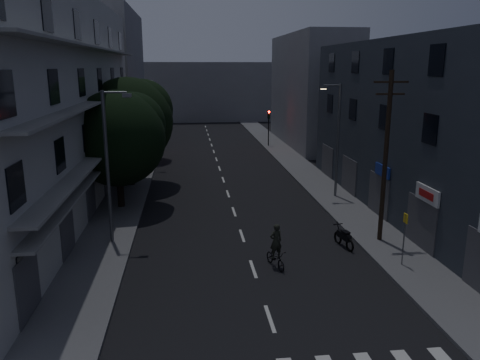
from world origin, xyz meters
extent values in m
plane|color=black|center=(0.00, 25.00, 0.00)|extent=(160.00, 160.00, 0.00)
cube|color=#565659|center=(-7.50, 25.00, 0.07)|extent=(3.00, 90.00, 0.15)
cube|color=#565659|center=(7.50, 25.00, 0.07)|extent=(3.00, 90.00, 0.15)
cube|color=beige|center=(0.00, 2.00, 0.01)|extent=(0.15, 2.00, 0.01)
cube|color=beige|center=(0.00, 6.50, 0.01)|extent=(0.15, 2.00, 0.01)
cube|color=beige|center=(0.00, 11.00, 0.01)|extent=(0.15, 2.00, 0.01)
cube|color=beige|center=(0.00, 15.50, 0.01)|extent=(0.15, 2.00, 0.01)
cube|color=beige|center=(0.00, 20.00, 0.01)|extent=(0.15, 2.00, 0.01)
cube|color=beige|center=(0.00, 24.50, 0.01)|extent=(0.15, 2.00, 0.01)
cube|color=beige|center=(0.00, 29.00, 0.01)|extent=(0.15, 2.00, 0.01)
cube|color=beige|center=(0.00, 33.50, 0.01)|extent=(0.15, 2.00, 0.01)
cube|color=beige|center=(0.00, 38.00, 0.01)|extent=(0.15, 2.00, 0.01)
cube|color=beige|center=(0.00, 42.50, 0.01)|extent=(0.15, 2.00, 0.01)
cube|color=beige|center=(0.00, 47.00, 0.01)|extent=(0.15, 2.00, 0.01)
cube|color=beige|center=(0.00, 51.50, 0.01)|extent=(0.15, 2.00, 0.01)
cube|color=beige|center=(0.00, 56.00, 0.01)|extent=(0.15, 2.00, 0.01)
cube|color=beige|center=(0.00, 60.50, 0.01)|extent=(0.15, 2.00, 0.01)
cube|color=#B1B0AB|center=(-12.00, 18.00, 7.00)|extent=(6.00, 36.00, 14.00)
cube|color=black|center=(-8.98, 3.00, 2.00)|extent=(0.06, 1.60, 1.60)
cube|color=black|center=(-8.98, 9.00, 2.00)|extent=(0.06, 1.60, 1.60)
cube|color=black|center=(-8.98, 15.00, 2.00)|extent=(0.06, 1.60, 1.60)
cube|color=black|center=(-8.98, 21.00, 2.00)|extent=(0.06, 1.60, 1.60)
cube|color=black|center=(-8.98, 27.00, 2.00)|extent=(0.06, 1.60, 1.60)
cube|color=black|center=(-8.98, 33.00, 2.00)|extent=(0.06, 1.60, 1.60)
cube|color=black|center=(-8.98, 3.00, 5.20)|extent=(0.06, 1.60, 1.60)
cube|color=black|center=(-8.98, 9.00, 5.20)|extent=(0.06, 1.60, 1.60)
cube|color=black|center=(-8.98, 15.00, 5.20)|extent=(0.06, 1.60, 1.60)
cube|color=black|center=(-8.98, 21.00, 5.20)|extent=(0.06, 1.60, 1.60)
cube|color=black|center=(-8.98, 27.00, 5.20)|extent=(0.06, 1.60, 1.60)
cube|color=black|center=(-8.98, 33.00, 5.20)|extent=(0.06, 1.60, 1.60)
cube|color=black|center=(-8.98, 3.00, 8.40)|extent=(0.06, 1.60, 1.60)
cube|color=black|center=(-8.98, 9.00, 8.40)|extent=(0.06, 1.60, 1.60)
cube|color=black|center=(-8.98, 15.00, 8.40)|extent=(0.06, 1.60, 1.60)
cube|color=black|center=(-8.98, 21.00, 8.40)|extent=(0.06, 1.60, 1.60)
cube|color=black|center=(-8.98, 27.00, 8.40)|extent=(0.06, 1.60, 1.60)
cube|color=black|center=(-8.98, 33.00, 8.40)|extent=(0.06, 1.60, 1.60)
cube|color=black|center=(-8.98, 9.00, 11.60)|extent=(0.06, 1.60, 1.60)
cube|color=black|center=(-8.98, 15.00, 11.60)|extent=(0.06, 1.60, 1.60)
cube|color=black|center=(-8.98, 21.00, 11.60)|extent=(0.06, 1.60, 1.60)
cube|color=black|center=(-8.98, 27.00, 11.60)|extent=(0.06, 1.60, 1.60)
cube|color=black|center=(-8.98, 33.00, 11.60)|extent=(0.06, 1.60, 1.60)
cube|color=gray|center=(-8.50, 18.00, 4.00)|extent=(1.00, 32.40, 0.12)
cube|color=gray|center=(-8.50, 18.00, 7.20)|extent=(1.00, 32.40, 0.12)
cube|color=gray|center=(-8.50, 18.00, 10.40)|extent=(1.00, 32.40, 0.12)
cube|color=gray|center=(-8.60, 18.00, 3.10)|extent=(0.80, 32.40, 0.12)
cube|color=#424247|center=(-8.97, 3.00, 1.40)|extent=(0.06, 2.40, 2.40)
cube|color=#424247|center=(-8.97, 9.00, 1.40)|extent=(0.06, 2.40, 2.40)
cube|color=#424247|center=(-8.97, 15.00, 1.40)|extent=(0.06, 2.40, 2.40)
cube|color=#424247|center=(-8.97, 21.00, 1.40)|extent=(0.06, 2.40, 2.40)
cube|color=#424247|center=(-8.97, 27.00, 1.40)|extent=(0.06, 2.40, 2.40)
cube|color=#424247|center=(-8.97, 33.00, 1.40)|extent=(0.06, 2.40, 2.40)
cube|color=#292F37|center=(12.00, 14.00, 5.50)|extent=(6.00, 28.00, 11.00)
cube|color=black|center=(8.98, 8.00, 6.30)|extent=(0.06, 1.40, 1.50)
cube|color=black|center=(8.98, 13.50, 6.30)|extent=(0.06, 1.40, 1.50)
cube|color=black|center=(8.98, 19.00, 6.30)|extent=(0.06, 1.40, 1.50)
cube|color=black|center=(8.98, 24.50, 6.30)|extent=(0.06, 1.40, 1.50)
cube|color=black|center=(8.98, 8.00, 9.60)|extent=(0.06, 1.40, 1.50)
cube|color=black|center=(8.98, 13.50, 9.60)|extent=(0.06, 1.40, 1.50)
cube|color=black|center=(8.98, 19.00, 9.60)|extent=(0.06, 1.40, 1.50)
cube|color=black|center=(8.98, 24.50, 9.60)|extent=(0.06, 1.40, 1.50)
cube|color=#424247|center=(8.97, 8.00, 1.40)|extent=(0.06, 3.00, 2.60)
cube|color=#424247|center=(8.97, 13.50, 1.40)|extent=(0.06, 3.00, 2.60)
cube|color=#424247|center=(8.97, 19.00, 1.40)|extent=(0.06, 3.00, 2.60)
cube|color=#424247|center=(8.97, 24.50, 1.40)|extent=(0.06, 3.00, 2.60)
cube|color=silver|center=(8.90, 7.50, 3.10)|extent=(0.12, 2.20, 0.80)
cube|color=#B21414|center=(8.82, 7.50, 3.10)|extent=(0.02, 1.40, 0.36)
cube|color=navy|center=(8.90, 13.00, 3.10)|extent=(0.12, 2.00, 0.70)
cube|color=slate|center=(-12.00, 48.00, 8.00)|extent=(6.00, 20.00, 16.00)
cube|color=slate|center=(12.00, 42.00, 6.50)|extent=(6.00, 20.00, 13.00)
cube|color=slate|center=(0.00, 70.00, 5.00)|extent=(24.00, 8.00, 10.00)
cylinder|color=black|center=(-7.46, 17.13, 2.24)|extent=(0.44, 0.44, 4.17)
sphere|color=black|center=(-7.46, 17.13, 4.74)|extent=(6.26, 6.26, 6.26)
sphere|color=black|center=(-6.52, 17.92, 5.52)|extent=(4.38, 4.38, 4.38)
sphere|color=black|center=(-8.24, 16.51, 5.21)|extent=(4.07, 4.07, 4.07)
cylinder|color=black|center=(-7.41, 23.09, 2.42)|extent=(0.44, 0.44, 4.54)
sphere|color=black|center=(-7.41, 23.09, 5.14)|extent=(6.84, 6.84, 6.84)
sphere|color=black|center=(-6.38, 23.95, 6.00)|extent=(4.79, 4.79, 4.79)
sphere|color=black|center=(-8.26, 22.41, 5.66)|extent=(4.44, 4.44, 4.44)
cylinder|color=black|center=(-7.62, 33.60, 1.98)|extent=(0.44, 0.44, 3.66)
sphere|color=black|center=(-7.62, 33.60, 4.17)|extent=(5.46, 5.46, 5.46)
sphere|color=black|center=(-6.80, 34.28, 4.86)|extent=(3.82, 3.82, 3.82)
sphere|color=black|center=(-8.30, 33.05, 4.58)|extent=(3.55, 3.55, 3.55)
cylinder|color=black|center=(6.65, 40.54, 1.75)|extent=(0.12, 0.12, 3.20)
cube|color=black|center=(6.65, 40.54, 3.80)|extent=(0.28, 0.22, 0.90)
sphere|color=#FF0C05|center=(6.65, 40.39, 4.13)|extent=(0.22, 0.22, 0.22)
sphere|color=#3F330C|center=(6.65, 40.39, 3.83)|extent=(0.22, 0.22, 0.22)
sphere|color=black|center=(6.65, 40.39, 3.53)|extent=(0.22, 0.22, 0.22)
cylinder|color=black|center=(-6.58, 40.12, 1.75)|extent=(0.12, 0.12, 3.20)
cube|color=black|center=(-6.58, 40.12, 3.80)|extent=(0.28, 0.22, 0.90)
sphere|color=#FF0C05|center=(-6.58, 39.97, 4.13)|extent=(0.22, 0.22, 0.22)
sphere|color=#3F330C|center=(-6.58, 39.97, 3.83)|extent=(0.22, 0.22, 0.22)
sphere|color=black|center=(-6.58, 39.97, 3.53)|extent=(0.22, 0.22, 0.22)
cylinder|color=#5A5C62|center=(-7.09, 10.58, 4.15)|extent=(0.18, 0.18, 8.00)
cylinder|color=#5A5C62|center=(-6.49, 10.58, 8.05)|extent=(1.20, 0.10, 0.10)
cube|color=#5A5C62|center=(-5.89, 10.58, 7.90)|extent=(0.45, 0.25, 0.18)
cube|color=#4C4C4C|center=(-5.89, 10.58, 7.80)|extent=(0.35, 0.18, 0.04)
cylinder|color=slate|center=(7.68, 18.08, 4.15)|extent=(0.18, 0.18, 8.00)
cylinder|color=slate|center=(7.08, 18.08, 8.05)|extent=(1.20, 0.10, 0.10)
cube|color=slate|center=(6.48, 18.08, 7.90)|extent=(0.45, 0.25, 0.18)
cube|color=#FFD88C|center=(6.48, 18.08, 7.80)|extent=(0.35, 0.18, 0.04)
cylinder|color=slate|center=(-6.99, 29.98, 4.15)|extent=(0.18, 0.18, 8.00)
cylinder|color=slate|center=(-6.39, 29.98, 8.05)|extent=(1.20, 0.10, 0.10)
cube|color=slate|center=(-5.79, 29.98, 7.90)|extent=(0.45, 0.25, 0.18)
cube|color=#4C4C4C|center=(-5.79, 29.98, 7.80)|extent=(0.35, 0.18, 0.04)
cylinder|color=black|center=(7.33, 9.20, 4.65)|extent=(0.24, 0.24, 9.00)
cube|color=black|center=(7.33, 9.20, 8.55)|extent=(1.80, 0.10, 0.10)
cube|color=black|center=(7.33, 9.20, 7.95)|extent=(1.50, 0.10, 0.10)
cylinder|color=#595B60|center=(7.05, 5.89, 1.40)|extent=(0.06, 0.06, 2.50)
cube|color=yellow|center=(7.05, 5.89, 2.45)|extent=(0.05, 0.35, 0.45)
torus|color=black|center=(5.27, 8.13, 0.30)|extent=(0.25, 0.72, 0.71)
torus|color=black|center=(5.02, 9.31, 0.30)|extent=(0.25, 0.72, 0.71)
cube|color=black|center=(5.15, 8.72, 0.62)|extent=(0.48, 1.13, 0.35)
cube|color=black|center=(5.18, 8.57, 0.88)|extent=(0.39, 0.50, 0.10)
cylinder|color=black|center=(5.03, 9.26, 0.75)|extent=(0.15, 0.44, 0.84)
cube|color=black|center=(5.01, 9.35, 1.05)|extent=(0.55, 0.15, 0.04)
imported|color=black|center=(1.08, 6.60, 0.45)|extent=(1.09, 1.80, 0.89)
imported|color=black|center=(1.08, 6.60, 1.30)|extent=(0.72, 0.58, 1.71)
camera|label=1|loc=(-2.94, -13.75, 9.31)|focal=35.00mm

